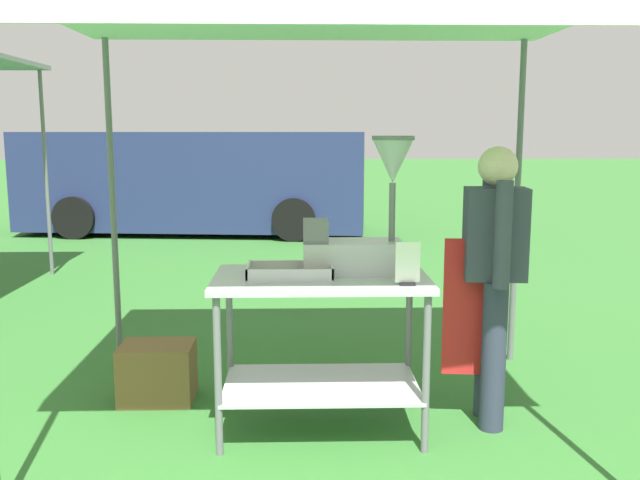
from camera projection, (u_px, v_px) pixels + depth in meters
name	position (u px, v px, depth m)	size (l,w,h in m)	color
ground_plane	(313.00, 267.00, 8.64)	(70.00, 70.00, 0.00)	#33702D
stall_canopy	(320.00, 18.00, 3.65)	(3.11, 2.25, 2.38)	slate
donut_cart	(321.00, 318.00, 3.81)	(1.19, 0.70, 0.90)	#B7B7BC
donut_tray	(290.00, 274.00, 3.72)	(0.47, 0.27, 0.07)	#B7B7BC
donut_fryer	(361.00, 226.00, 3.83)	(0.62, 0.28, 0.77)	#B7B7BC
menu_sign	(408.00, 267.00, 3.53)	(0.13, 0.05, 0.23)	black
vendor	(493.00, 271.00, 3.88)	(0.46, 0.54, 1.61)	#2D3347
supply_crate	(158.00, 372.00, 4.31)	(0.46, 0.34, 0.36)	brown
van_navy	(196.00, 180.00, 11.59)	(5.83, 2.50, 1.69)	navy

